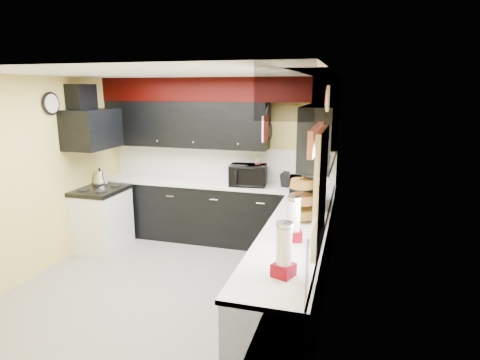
% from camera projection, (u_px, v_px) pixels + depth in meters
% --- Properties ---
extents(ground, '(3.60, 3.60, 0.00)m').
position_uv_depth(ground, '(174.00, 283.00, 4.94)').
color(ground, gray).
rests_on(ground, ground).
extents(wall_back, '(3.60, 0.06, 2.50)m').
position_uv_depth(wall_back, '(220.00, 159.00, 6.35)').
color(wall_back, '#E0C666').
rests_on(wall_back, ground).
extents(wall_right, '(0.06, 3.60, 2.50)m').
position_uv_depth(wall_right, '(328.00, 196.00, 4.18)').
color(wall_right, '#E0C666').
rests_on(wall_right, ground).
extents(wall_left, '(0.06, 3.60, 2.50)m').
position_uv_depth(wall_left, '(42.00, 175.00, 5.14)').
color(wall_left, '#E0C666').
rests_on(wall_left, ground).
extents(ceiling, '(3.60, 3.60, 0.06)m').
position_uv_depth(ceiling, '(166.00, 73.00, 4.38)').
color(ceiling, white).
rests_on(ceiling, wall_back).
extents(cab_back, '(3.60, 0.60, 0.90)m').
position_uv_depth(cab_back, '(215.00, 213.00, 6.24)').
color(cab_back, black).
rests_on(cab_back, ground).
extents(cab_right, '(0.60, 3.00, 0.90)m').
position_uv_depth(cab_right, '(293.00, 275.00, 4.15)').
color(cab_right, black).
rests_on(cab_right, ground).
extents(counter_back, '(3.62, 0.64, 0.04)m').
position_uv_depth(counter_back, '(214.00, 183.00, 6.14)').
color(counter_back, white).
rests_on(counter_back, cab_back).
extents(counter_right, '(0.64, 3.02, 0.04)m').
position_uv_depth(counter_right, '(294.00, 232.00, 4.05)').
color(counter_right, white).
rests_on(counter_right, cab_right).
extents(splash_back, '(3.60, 0.02, 0.50)m').
position_uv_depth(splash_back, '(220.00, 163.00, 6.35)').
color(splash_back, white).
rests_on(splash_back, counter_back).
extents(splash_right, '(0.02, 3.60, 0.50)m').
position_uv_depth(splash_right, '(327.00, 201.00, 4.19)').
color(splash_right, white).
rests_on(splash_right, counter_right).
extents(upper_back, '(2.60, 0.35, 0.70)m').
position_uv_depth(upper_back, '(186.00, 124.00, 6.19)').
color(upper_back, black).
rests_on(upper_back, wall_back).
extents(upper_right, '(0.35, 1.80, 0.70)m').
position_uv_depth(upper_right, '(321.00, 133.00, 4.94)').
color(upper_right, black).
rests_on(upper_right, wall_right).
extents(soffit_back, '(3.60, 0.36, 0.35)m').
position_uv_depth(soffit_back, '(215.00, 89.00, 5.94)').
color(soffit_back, black).
rests_on(soffit_back, wall_back).
extents(soffit_right, '(0.36, 3.24, 0.35)m').
position_uv_depth(soffit_right, '(313.00, 90.00, 3.82)').
color(soffit_right, black).
rests_on(soffit_right, wall_right).
extents(stove, '(0.60, 0.75, 0.86)m').
position_uv_depth(stove, '(102.00, 220.00, 5.95)').
color(stove, white).
rests_on(stove, ground).
extents(cooktop, '(0.62, 0.77, 0.06)m').
position_uv_depth(cooktop, '(100.00, 190.00, 5.84)').
color(cooktop, black).
rests_on(cooktop, stove).
extents(hood, '(0.50, 0.78, 0.55)m').
position_uv_depth(hood, '(92.00, 129.00, 5.66)').
color(hood, black).
rests_on(hood, wall_left).
extents(hood_duct, '(0.24, 0.40, 0.40)m').
position_uv_depth(hood_duct, '(81.00, 99.00, 5.60)').
color(hood_duct, black).
rests_on(hood_duct, wall_left).
extents(window, '(0.03, 0.86, 0.96)m').
position_uv_depth(window, '(321.00, 188.00, 3.27)').
color(window, white).
rests_on(window, wall_right).
extents(valance, '(0.04, 0.88, 0.20)m').
position_uv_depth(valance, '(316.00, 138.00, 3.20)').
color(valance, red).
rests_on(valance, wall_right).
extents(pan_top, '(0.03, 0.22, 0.40)m').
position_uv_depth(pan_top, '(268.00, 113.00, 5.72)').
color(pan_top, black).
rests_on(pan_top, upper_back).
extents(pan_mid, '(0.03, 0.28, 0.46)m').
position_uv_depth(pan_mid, '(266.00, 131.00, 5.66)').
color(pan_mid, black).
rests_on(pan_mid, upper_back).
extents(pan_low, '(0.03, 0.24, 0.42)m').
position_uv_depth(pan_low, '(270.00, 131.00, 5.91)').
color(pan_low, black).
rests_on(pan_low, upper_back).
extents(cut_board, '(0.03, 0.26, 0.35)m').
position_uv_depth(cut_board, '(265.00, 128.00, 5.53)').
color(cut_board, white).
rests_on(cut_board, upper_back).
extents(baskets, '(0.27, 0.27, 0.50)m').
position_uv_depth(baskets, '(302.00, 199.00, 4.31)').
color(baskets, brown).
rests_on(baskets, upper_right).
extents(clock, '(0.03, 0.30, 0.30)m').
position_uv_depth(clock, '(51.00, 104.00, 5.17)').
color(clock, black).
rests_on(clock, wall_left).
extents(deco_plate, '(0.03, 0.24, 0.24)m').
position_uv_depth(deco_plate, '(328.00, 99.00, 3.63)').
color(deco_plate, white).
rests_on(deco_plate, wall_right).
extents(toaster_oven, '(0.57, 0.49, 0.31)m').
position_uv_depth(toaster_oven, '(248.00, 175.00, 5.90)').
color(toaster_oven, black).
rests_on(toaster_oven, counter_back).
extents(microwave, '(0.47, 0.63, 0.32)m').
position_uv_depth(microwave, '(306.00, 192.00, 4.90)').
color(microwave, black).
rests_on(microwave, counter_right).
extents(utensil_crock, '(0.20, 0.20, 0.17)m').
position_uv_depth(utensil_crock, '(258.00, 180.00, 5.91)').
color(utensil_crock, silver).
rests_on(utensil_crock, counter_back).
extents(knife_block, '(0.13, 0.16, 0.21)m').
position_uv_depth(knife_block, '(285.00, 180.00, 5.81)').
color(knife_block, black).
rests_on(knife_block, counter_back).
extents(kettle, '(0.23, 0.23, 0.20)m').
position_uv_depth(kettle, '(100.00, 177.00, 6.12)').
color(kettle, silver).
rests_on(kettle, cooktop).
extents(dispenser_a, '(0.18, 0.18, 0.41)m').
position_uv_depth(dispenser_a, '(294.00, 220.00, 3.74)').
color(dispenser_a, '#650E0A').
rests_on(dispenser_a, counter_right).
extents(dispenser_b, '(0.20, 0.20, 0.41)m').
position_uv_depth(dispenser_b, '(284.00, 251.00, 3.02)').
color(dispenser_b, '#6D0200').
rests_on(dispenser_b, counter_right).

